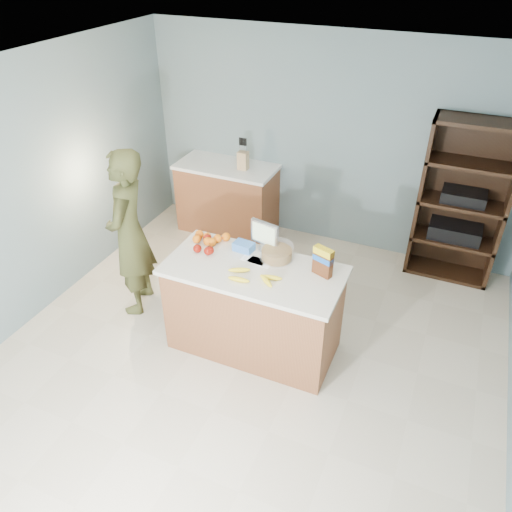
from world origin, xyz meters
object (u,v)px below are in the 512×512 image
at_px(counter_peninsula, 254,312).
at_px(tv, 265,235).
at_px(cereal_box, 323,260).
at_px(person, 130,234).
at_px(shelving_unit, 462,204).

xyz_separation_m(counter_peninsula, tv, (-0.03, 0.32, 0.64)).
height_order(counter_peninsula, tv, tv).
relative_size(counter_peninsula, cereal_box, 5.96).
bearing_deg(person, shelving_unit, 105.23).
bearing_deg(shelving_unit, cereal_box, -117.41).
distance_m(person, cereal_box, 1.94).
xyz_separation_m(person, tv, (1.33, 0.22, 0.19)).
bearing_deg(person, counter_peninsula, 67.22).
relative_size(person, cereal_box, 6.60).
xyz_separation_m(counter_peninsula, shelving_unit, (1.55, 2.05, 0.45)).
bearing_deg(person, tv, 80.71).
bearing_deg(tv, counter_peninsula, -84.18).
bearing_deg(counter_peninsula, cereal_box, 14.85).
distance_m(person, tv, 1.36).
height_order(shelving_unit, person, shelving_unit).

